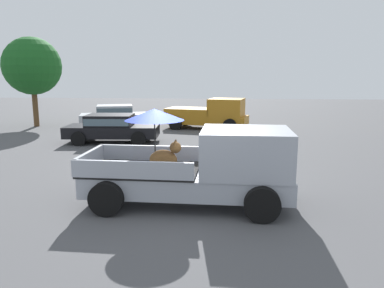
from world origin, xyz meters
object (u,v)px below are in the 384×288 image
(parked_sedan_near, at_px, (112,127))
(pickup_truck_main, at_px, (206,166))
(parked_sedan_far, at_px, (116,115))
(pickup_truck_red, at_px, (210,114))

(parked_sedan_near, bearing_deg, pickup_truck_main, -63.29)
(pickup_truck_main, xyz_separation_m, parked_sedan_far, (-6.04, 13.28, -0.25))
(pickup_truck_main, relative_size, pickup_truck_red, 1.01)
(pickup_truck_main, distance_m, parked_sedan_near, 9.42)
(parked_sedan_far, bearing_deg, pickup_truck_main, -81.19)
(parked_sedan_near, height_order, parked_sedan_far, same)
(parked_sedan_near, bearing_deg, parked_sedan_far, 100.06)
(pickup_truck_red, bearing_deg, parked_sedan_far, -171.47)
(pickup_truck_red, height_order, parked_sedan_near, pickup_truck_red)
(parked_sedan_near, distance_m, parked_sedan_far, 5.32)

